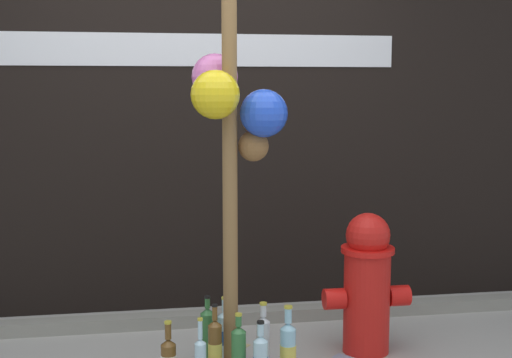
# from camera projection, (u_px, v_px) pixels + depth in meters

# --- Properties ---
(building_wall) EXTENTS (10.00, 0.21, 3.37)m
(building_wall) POSITION_uv_depth(u_px,v_px,m) (192.00, 55.00, 4.55)
(building_wall) COLOR black
(building_wall) RESTS_ON ground_plane
(curb_strip) EXTENTS (8.00, 0.12, 0.08)m
(curb_strip) POSITION_uv_depth(u_px,v_px,m) (201.00, 319.00, 4.32)
(curb_strip) COLOR gray
(curb_strip) RESTS_ON ground_plane
(memorial_post) EXTENTS (0.60, 0.51, 2.96)m
(memorial_post) POSITION_uv_depth(u_px,v_px,m) (232.00, 48.00, 3.38)
(memorial_post) COLOR olive
(memorial_post) RESTS_ON ground_plane
(fire_hydrant) EXTENTS (0.49, 0.30, 0.79)m
(fire_hydrant) POSITION_uv_depth(u_px,v_px,m) (367.00, 283.00, 3.85)
(fire_hydrant) COLOR red
(fire_hydrant) RESTS_ON ground_plane
(bottle_1) EXTENTS (0.07, 0.07, 0.40)m
(bottle_1) POSITION_uv_depth(u_px,v_px,m) (216.00, 350.00, 3.49)
(bottle_1) COLOR brown
(bottle_1) RESTS_ON ground_plane
(bottle_2) EXTENTS (0.08, 0.08, 0.36)m
(bottle_2) POSITION_uv_depth(u_px,v_px,m) (224.00, 335.00, 3.74)
(bottle_2) COLOR #B2DBEA
(bottle_2) RESTS_ON ground_plane
(bottle_3) EXTENTS (0.07, 0.07, 0.38)m
(bottle_3) POSITION_uv_depth(u_px,v_px,m) (239.00, 356.00, 3.41)
(bottle_3) COLOR #337038
(bottle_3) RESTS_ON ground_plane
(bottle_4) EXTENTS (0.07, 0.07, 0.39)m
(bottle_4) POSITION_uv_depth(u_px,v_px,m) (263.00, 344.00, 3.55)
(bottle_4) COLOR silver
(bottle_4) RESTS_ON ground_plane
(bottle_5) EXTENTS (0.08, 0.08, 0.40)m
(bottle_5) POSITION_uv_depth(u_px,v_px,m) (288.00, 350.00, 3.47)
(bottle_5) COLOR #93CCE0
(bottle_5) RESTS_ON ground_plane
(bottle_7) EXTENTS (0.08, 0.08, 0.38)m
(bottle_7) POSITION_uv_depth(u_px,v_px,m) (208.00, 335.00, 3.70)
(bottle_7) COLOR #337038
(bottle_7) RESTS_ON ground_plane
(litter_0) EXTENTS (0.16, 0.15, 0.01)m
(litter_0) POSITION_uv_depth(u_px,v_px,m) (237.00, 344.00, 3.99)
(litter_0) COLOR tan
(litter_0) RESTS_ON ground_plane
(litter_1) EXTENTS (0.14, 0.14, 0.01)m
(litter_1) POSITION_uv_depth(u_px,v_px,m) (282.00, 312.00, 4.56)
(litter_1) COLOR #8C99B2
(litter_1) RESTS_ON ground_plane
(litter_2) EXTENTS (0.15, 0.16, 0.01)m
(litter_2) POSITION_uv_depth(u_px,v_px,m) (347.00, 358.00, 3.79)
(litter_2) COLOR #8C99B2
(litter_2) RESTS_ON ground_plane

